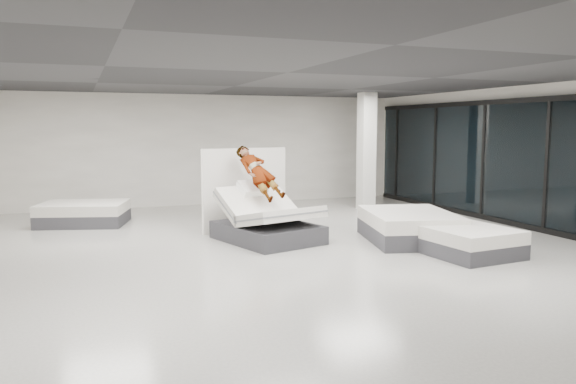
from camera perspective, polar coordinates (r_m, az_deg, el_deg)
The scene contains 10 objects.
room at distance 9.85m, azimuth -0.04°, elevation 2.72°, with size 14.00×14.04×3.20m.
hero_bed at distance 11.19m, azimuth -2.09°, elevation -3.11°, with size 2.02×2.36×1.19m.
person at distance 11.34m, azimuth -3.00°, elevation 1.11°, with size 0.55×0.36×1.51m, color slate.
remote at distance 11.19m, azimuth -1.07°, elevation 0.23°, with size 0.05×0.14×0.03m, color black.
divider_panel at distance 12.29m, azimuth -4.39°, elevation 0.24°, with size 2.00×0.09×1.81m, color white.
flat_bed_right_far at distance 11.48m, azimuth 12.21°, elevation -3.43°, with size 2.08×2.47×0.59m.
flat_bed_right_near at distance 10.58m, azimuth 17.31°, elevation -4.69°, with size 1.52×1.93×0.50m.
flat_bed_left_far at distance 13.94m, azimuth -20.05°, elevation -2.07°, with size 2.21×1.89×0.52m.
column at distance 15.61m, azimuth 7.97°, elevation 4.11°, with size 0.40×0.40×3.20m, color silver.
storefront_glazing at distance 13.14m, azimuth 24.85°, elevation 2.44°, with size 0.12×13.40×2.92m.
Camera 1 is at (-3.45, -9.20, 2.27)m, focal length 35.00 mm.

